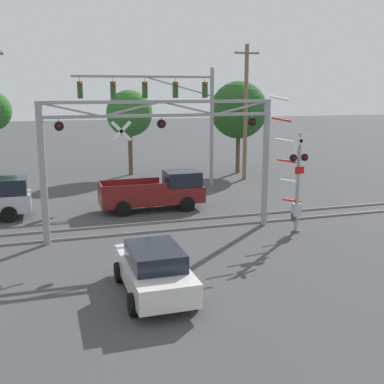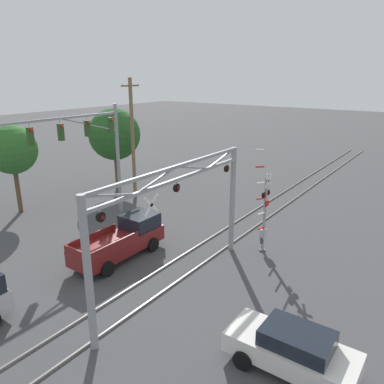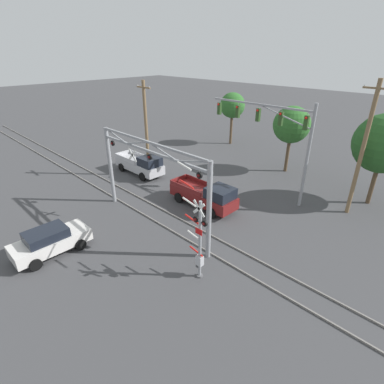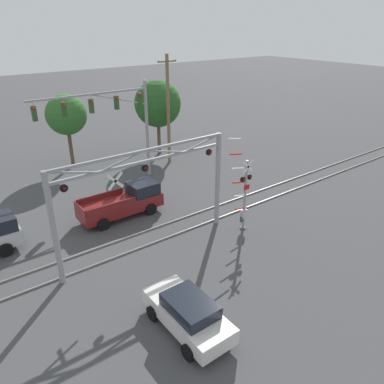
# 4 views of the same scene
# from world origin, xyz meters

# --- Properties ---
(rail_track_near) EXTENTS (80.00, 0.08, 0.10)m
(rail_track_near) POSITION_xyz_m (0.00, 17.16, 0.05)
(rail_track_near) COLOR gray
(rail_track_near) RESTS_ON ground_plane
(rail_track_far) EXTENTS (80.00, 0.08, 0.10)m
(rail_track_far) POSITION_xyz_m (0.00, 18.60, 0.05)
(rail_track_far) COLOR gray
(rail_track_far) RESTS_ON ground_plane
(crossing_gantry) EXTENTS (10.30, 0.30, 5.93)m
(crossing_gantry) POSITION_xyz_m (-0.01, 16.88, 3.85)
(crossing_gantry) COLOR gray
(crossing_gantry) RESTS_ON ground_plane
(crossing_signal_mast) EXTENTS (1.98, 0.35, 6.14)m
(crossing_signal_mast) POSITION_xyz_m (5.73, 15.29, 2.29)
(crossing_signal_mast) COLOR gray
(crossing_signal_mast) RESTS_ON ground_plane
(traffic_signal_span) EXTENTS (9.01, 0.39, 7.73)m
(traffic_signal_span) POSITION_xyz_m (3.27, 26.60, 5.45)
(traffic_signal_span) COLOR gray
(traffic_signal_span) RESTS_ON ground_plane
(pickup_truck_lead) EXTENTS (5.53, 2.12, 2.04)m
(pickup_truck_lead) POSITION_xyz_m (0.82, 21.30, 0.98)
(pickup_truck_lead) COLOR maroon
(pickup_truck_lead) RESTS_ON ground_plane
(sedan_waiting) EXTENTS (2.09, 4.35, 1.60)m
(sedan_waiting) POSITION_xyz_m (-1.84, 10.62, 0.83)
(sedan_waiting) COLOR silver
(sedan_waiting) RESTS_ON ground_plane
(utility_pole_right) EXTENTS (1.80, 0.28, 9.40)m
(utility_pole_right) POSITION_xyz_m (8.86, 28.10, 4.85)
(utility_pole_right) COLOR brown
(utility_pole_right) RESTS_ON ground_plane
(background_tree_beyond_span) EXTENTS (3.43, 3.43, 6.34)m
(background_tree_beyond_span) POSITION_xyz_m (1.39, 32.42, 4.60)
(background_tree_beyond_span) COLOR brown
(background_tree_beyond_span) RESTS_ON ground_plane
(background_tree_far_left_verge) EXTENTS (4.33, 4.33, 6.99)m
(background_tree_far_left_verge) POSITION_xyz_m (9.48, 30.80, 4.81)
(background_tree_far_left_verge) COLOR brown
(background_tree_far_left_verge) RESTS_ON ground_plane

